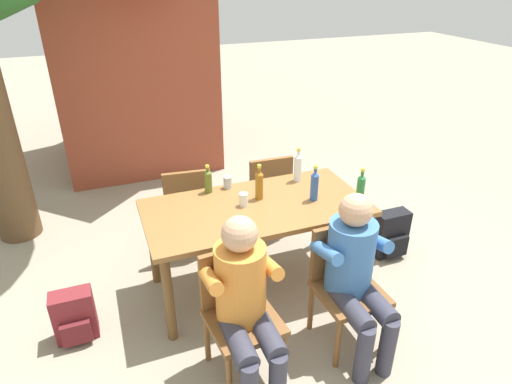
% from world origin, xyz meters
% --- Properties ---
extents(ground_plane, '(24.00, 24.00, 0.00)m').
position_xyz_m(ground_plane, '(0.00, 0.00, 0.00)').
color(ground_plane, gray).
extents(dining_table, '(1.74, 0.86, 0.78)m').
position_xyz_m(dining_table, '(0.00, 0.00, 0.68)').
color(dining_table, olive).
rests_on(dining_table, ground_plane).
extents(chair_near_left, '(0.48, 0.48, 0.87)m').
position_xyz_m(chair_near_left, '(-0.40, -0.73, 0.49)').
color(chair_near_left, brown).
rests_on(chair_near_left, ground_plane).
extents(chair_near_right, '(0.45, 0.45, 0.87)m').
position_xyz_m(chair_near_right, '(0.39, -0.73, 0.49)').
color(chair_near_right, brown).
rests_on(chair_near_right, ground_plane).
extents(chair_far_right, '(0.46, 0.46, 0.87)m').
position_xyz_m(chair_far_right, '(0.39, 0.73, 0.49)').
color(chair_far_right, brown).
rests_on(chair_far_right, ground_plane).
extents(chair_far_left, '(0.48, 0.48, 0.87)m').
position_xyz_m(chair_far_left, '(-0.40, 0.73, 0.49)').
color(chair_far_left, brown).
rests_on(chair_far_left, ground_plane).
extents(person_in_white_shirt, '(0.47, 0.62, 1.18)m').
position_xyz_m(person_in_white_shirt, '(-0.39, -0.84, 0.66)').
color(person_in_white_shirt, orange).
rests_on(person_in_white_shirt, ground_plane).
extents(person_in_plaid_shirt, '(0.47, 0.62, 1.18)m').
position_xyz_m(person_in_plaid_shirt, '(0.39, -0.84, 0.66)').
color(person_in_plaid_shirt, '#3D70B2').
rests_on(person_in_plaid_shirt, ground_plane).
extents(bottle_amber, '(0.06, 0.06, 0.30)m').
position_xyz_m(bottle_amber, '(0.07, 0.10, 0.91)').
color(bottle_amber, '#996019').
rests_on(bottle_amber, dining_table).
extents(bottle_olive, '(0.06, 0.06, 0.24)m').
position_xyz_m(bottle_olive, '(-0.28, 0.36, 0.88)').
color(bottle_olive, '#566623').
rests_on(bottle_olive, dining_table).
extents(bottle_green, '(0.06, 0.06, 0.29)m').
position_xyz_m(bottle_green, '(0.78, -0.24, 0.91)').
color(bottle_green, '#287A38').
rests_on(bottle_green, dining_table).
extents(bottle_blue, '(0.06, 0.06, 0.30)m').
position_xyz_m(bottle_blue, '(0.47, -0.07, 0.91)').
color(bottle_blue, '#2D56A3').
rests_on(bottle_blue, dining_table).
extents(bottle_clear, '(0.06, 0.06, 0.30)m').
position_xyz_m(bottle_clear, '(0.50, 0.29, 0.91)').
color(bottle_clear, white).
rests_on(bottle_clear, dining_table).
extents(cup_white, '(0.07, 0.07, 0.11)m').
position_xyz_m(cup_white, '(-0.09, 0.04, 0.83)').
color(cup_white, white).
rests_on(cup_white, dining_table).
extents(cup_steel, '(0.07, 0.07, 0.10)m').
position_xyz_m(cup_steel, '(-0.11, 0.37, 0.83)').
color(cup_steel, '#B2B7BC').
rests_on(cup_steel, dining_table).
extents(backpack_by_near_side, '(0.29, 0.22, 0.39)m').
position_xyz_m(backpack_by_near_side, '(-1.44, -0.09, 0.19)').
color(backpack_by_near_side, maroon).
rests_on(backpack_by_near_side, ground_plane).
extents(backpack_by_far_side, '(0.31, 0.21, 0.45)m').
position_xyz_m(backpack_by_far_side, '(1.34, -0.03, 0.22)').
color(backpack_by_far_side, black).
rests_on(backpack_by_far_side, ground_plane).
extents(brick_kiosk, '(2.18, 2.10, 2.81)m').
position_xyz_m(brick_kiosk, '(-0.50, 3.30, 1.47)').
color(brick_kiosk, brown).
rests_on(brick_kiosk, ground_plane).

